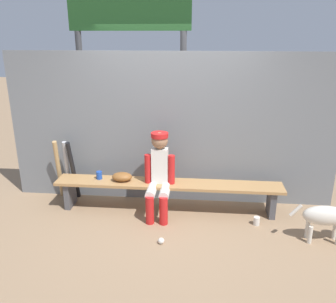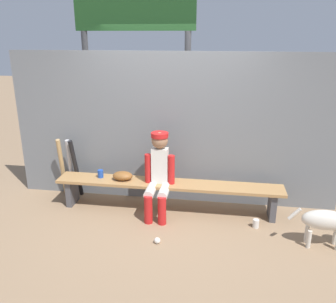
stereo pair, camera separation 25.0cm
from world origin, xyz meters
name	(u,v)px [view 1 (the left image)]	position (x,y,z in m)	size (l,w,h in m)	color
ground_plane	(168,210)	(0.00, 0.00, 0.00)	(30.00, 30.00, 0.00)	#937556
chainlink_fence	(171,130)	(0.00, 0.38, 1.07)	(4.66, 0.03, 2.15)	slate
dugout_bench	(168,188)	(0.00, 0.00, 0.34)	(3.12, 0.36, 0.42)	#AD7F4C
player_seated	(159,172)	(-0.11, -0.11, 0.61)	(0.41, 0.55, 1.13)	silver
baseball_glove	(122,177)	(-0.64, 0.00, 0.48)	(0.28, 0.20, 0.12)	brown
bat_aluminum_black	(73,170)	(-1.41, 0.21, 0.46)	(0.06, 0.06, 0.93)	black
bat_aluminum_silver	(68,170)	(-1.51, 0.25, 0.45)	(0.06, 0.06, 0.91)	#B7B7BC
bat_wood_tan	(59,169)	(-1.65, 0.24, 0.46)	(0.06, 0.06, 0.92)	tan
baseball	(161,241)	(0.00, -0.84, 0.04)	(0.07, 0.07, 0.07)	white
cup_on_ground	(257,221)	(1.18, -0.29, 0.06)	(0.08, 0.08, 0.11)	silver
cup_on_bench	(99,175)	(-0.97, 0.04, 0.48)	(0.08, 0.08, 0.11)	#1E47AD
scoreboard	(133,23)	(-0.66, 1.23, 2.51)	(2.17, 0.27, 3.59)	#3F3F42
dog	(330,216)	(1.96, -0.59, 0.34)	(0.84, 0.20, 0.49)	beige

